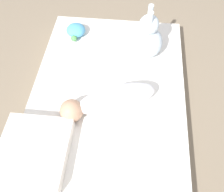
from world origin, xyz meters
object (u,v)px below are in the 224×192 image
(swaddled_baby, at_px, (109,101))
(bunny_plush, at_px, (147,39))
(pillow, at_px, (34,151))
(turtle_plush, at_px, (76,30))

(swaddled_baby, height_order, bunny_plush, bunny_plush)
(pillow, relative_size, turtle_plush, 2.31)
(bunny_plush, bearing_deg, swaddled_baby, -22.87)
(bunny_plush, xyz_separation_m, turtle_plush, (-0.14, -0.51, -0.09))
(turtle_plush, bearing_deg, pillow, -2.77)
(pillow, distance_m, turtle_plush, 0.95)
(swaddled_baby, bearing_deg, bunny_plush, -135.77)
(swaddled_baby, xyz_separation_m, turtle_plush, (-0.61, -0.31, -0.03))
(pillow, bearing_deg, swaddled_baby, 133.10)
(pillow, relative_size, bunny_plush, 1.06)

